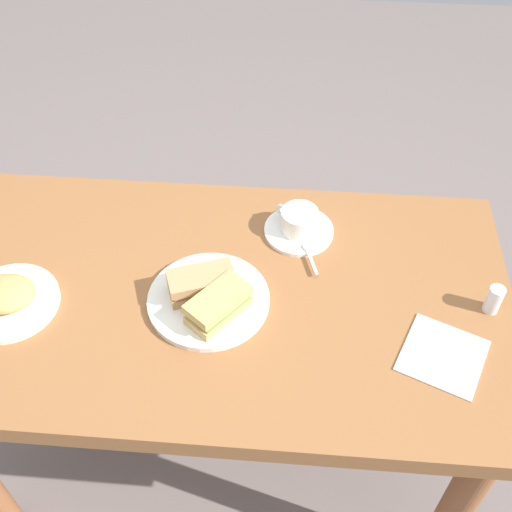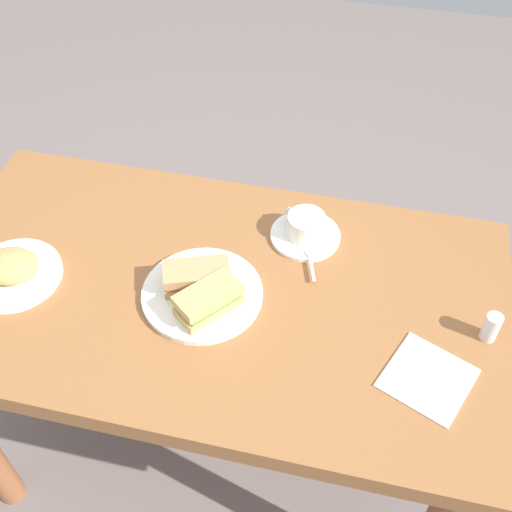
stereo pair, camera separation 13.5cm
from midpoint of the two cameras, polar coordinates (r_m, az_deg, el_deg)
The scene contains 12 objects.
ground_plane at distance 1.96m, azimuth -4.70°, elevation -17.38°, with size 6.00×6.00×0.00m, color slate.
dining_table at distance 1.43m, azimuth -6.22°, elevation -6.48°, with size 1.25×0.69×0.75m.
sandwich_plate at distance 1.31m, azimuth -7.29°, elevation -4.13°, with size 0.25×0.25×0.01m, color white.
sandwich_front at distance 1.30m, azimuth -7.93°, elevation -2.63°, with size 0.15×0.11×0.05m.
sandwich_back at distance 1.26m, azimuth -6.51°, elevation -4.63°, with size 0.14×0.15×0.06m.
coffee_saucer at distance 1.44m, azimuth 1.24°, elevation 2.17°, with size 0.16×0.16×0.01m, color white.
coffee_cup at distance 1.42m, azimuth 1.21°, elevation 3.16°, with size 0.10×0.09×0.05m.
spoon at distance 1.38m, azimuth 2.01°, elevation 0.17°, with size 0.04×0.10×0.01m.
side_plate at distance 1.42m, azimuth -24.09°, elevation -4.03°, with size 0.21×0.21×0.01m, color white.
side_food_pile at distance 1.40m, azimuth -24.44°, elevation -3.28°, with size 0.12×0.10×0.04m, color tan.
napkin at distance 1.26m, azimuth 13.68°, elevation -8.97°, with size 0.15×0.15×0.00m, color white.
salt_shaker at distance 1.34m, azimuth 18.11°, elevation -3.84°, with size 0.03×0.03×0.07m, color silver.
Camera 1 is at (-0.15, 0.83, 1.77)m, focal length 44.03 mm.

